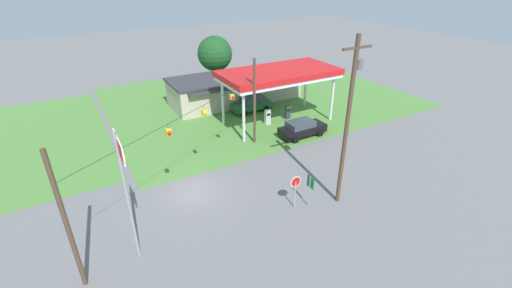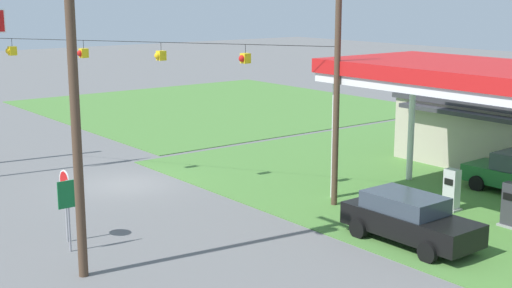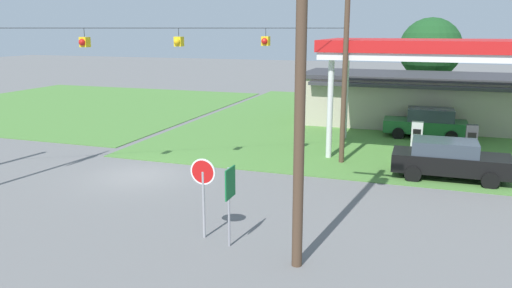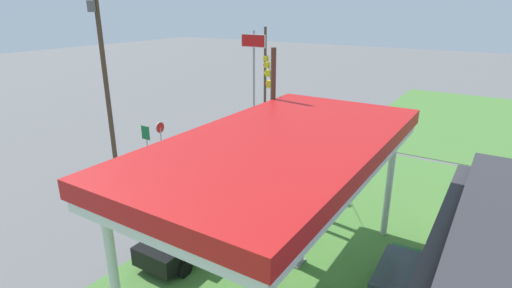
{
  "view_description": "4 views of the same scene",
  "coord_description": "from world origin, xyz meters",
  "px_view_note": "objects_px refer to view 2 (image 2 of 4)",
  "views": [
    {
      "loc": [
        -6.35,
        -20.49,
        14.76
      ],
      "look_at": [
        6.14,
        1.59,
        1.79
      ],
      "focal_mm": 24.0,
      "sensor_mm": 36.0,
      "label": 1
    },
    {
      "loc": [
        27.47,
        -14.15,
        8.21
      ],
      "look_at": [
        5.89,
        2.65,
        2.46
      ],
      "focal_mm": 50.0,
      "sensor_mm": 36.0,
      "label": 2
    },
    {
      "loc": [
        11.58,
        -18.04,
        6.26
      ],
      "look_at": [
        4.82,
        1.5,
        1.46
      ],
      "focal_mm": 35.0,
      "sensor_mm": 36.0,
      "label": 3
    },
    {
      "loc": [
        23.48,
        13.97,
        9.76
      ],
      "look_at": [
        5.49,
        2.53,
        2.38
      ],
      "focal_mm": 28.0,
      "sensor_mm": 36.0,
      "label": 4
    }
  ],
  "objects_px": {
    "utility_pole_main": "(73,60)",
    "car_at_pumps_front": "(409,218)",
    "fuel_pump_near": "(452,191)",
    "fuel_pump_far": "(511,206)",
    "route_sign": "(68,201)",
    "gas_station_canopy": "(488,80)",
    "stop_sign_roadside": "(65,190)"
  },
  "relations": [
    {
      "from": "gas_station_canopy",
      "to": "route_sign",
      "type": "xyz_separation_m",
      "value": [
        -6.08,
        -13.47,
        -3.51
      ]
    },
    {
      "from": "utility_pole_main",
      "to": "car_at_pumps_front",
      "type": "bearing_deg",
      "value": 67.71
    },
    {
      "from": "stop_sign_roadside",
      "to": "utility_pole_main",
      "type": "height_order",
      "value": "utility_pole_main"
    },
    {
      "from": "gas_station_canopy",
      "to": "car_at_pumps_front",
      "type": "xyz_separation_m",
      "value": [
        0.14,
        -4.17,
        -4.34
      ]
    },
    {
      "from": "route_sign",
      "to": "utility_pole_main",
      "type": "bearing_deg",
      "value": -13.88
    },
    {
      "from": "gas_station_canopy",
      "to": "route_sign",
      "type": "relative_size",
      "value": 5.03
    },
    {
      "from": "fuel_pump_far",
      "to": "car_at_pumps_front",
      "type": "bearing_deg",
      "value": -105.29
    },
    {
      "from": "fuel_pump_near",
      "to": "car_at_pumps_front",
      "type": "bearing_deg",
      "value": -71.2
    },
    {
      "from": "fuel_pump_near",
      "to": "fuel_pump_far",
      "type": "distance_m",
      "value": 2.56
    },
    {
      "from": "stop_sign_roadside",
      "to": "gas_station_canopy",
      "type": "bearing_deg",
      "value": -118.27
    },
    {
      "from": "fuel_pump_far",
      "to": "route_sign",
      "type": "bearing_deg",
      "value": -118.66
    },
    {
      "from": "fuel_pump_far",
      "to": "car_at_pumps_front",
      "type": "relative_size",
      "value": 0.35
    },
    {
      "from": "fuel_pump_near",
      "to": "fuel_pump_far",
      "type": "relative_size",
      "value": 1.0
    },
    {
      "from": "utility_pole_main",
      "to": "route_sign",
      "type": "bearing_deg",
      "value": 166.12
    },
    {
      "from": "gas_station_canopy",
      "to": "fuel_pump_far",
      "type": "xyz_separation_m",
      "value": [
        1.28,
        -0.0,
        -4.43
      ]
    },
    {
      "from": "stop_sign_roadside",
      "to": "route_sign",
      "type": "distance_m",
      "value": 1.05
    },
    {
      "from": "utility_pole_main",
      "to": "gas_station_canopy",
      "type": "bearing_deg",
      "value": 74.48
    },
    {
      "from": "fuel_pump_far",
      "to": "stop_sign_roadside",
      "type": "xyz_separation_m",
      "value": [
        -8.35,
        -13.15,
        1.03
      ]
    },
    {
      "from": "gas_station_canopy",
      "to": "stop_sign_roadside",
      "type": "distance_m",
      "value": 15.31
    },
    {
      "from": "fuel_pump_far",
      "to": "fuel_pump_near",
      "type": "bearing_deg",
      "value": 180.0
    },
    {
      "from": "fuel_pump_far",
      "to": "route_sign",
      "type": "relative_size",
      "value": 0.69
    },
    {
      "from": "fuel_pump_near",
      "to": "utility_pole_main",
      "type": "distance_m",
      "value": 15.32
    },
    {
      "from": "fuel_pump_far",
      "to": "stop_sign_roadside",
      "type": "relative_size",
      "value": 0.66
    },
    {
      "from": "gas_station_canopy",
      "to": "car_at_pumps_front",
      "type": "distance_m",
      "value": 6.02
    },
    {
      "from": "car_at_pumps_front",
      "to": "stop_sign_roadside",
      "type": "bearing_deg",
      "value": -129.27
    },
    {
      "from": "fuel_pump_far",
      "to": "utility_pole_main",
      "type": "bearing_deg",
      "value": -110.27
    },
    {
      "from": "fuel_pump_near",
      "to": "gas_station_canopy",
      "type": "bearing_deg",
      "value": 0.07
    },
    {
      "from": "gas_station_canopy",
      "to": "fuel_pump_far",
      "type": "height_order",
      "value": "gas_station_canopy"
    },
    {
      "from": "gas_station_canopy",
      "to": "utility_pole_main",
      "type": "bearing_deg",
      "value": -105.52
    },
    {
      "from": "utility_pole_main",
      "to": "fuel_pump_near",
      "type": "bearing_deg",
      "value": 79.44
    },
    {
      "from": "gas_station_canopy",
      "to": "fuel_pump_far",
      "type": "relative_size",
      "value": 7.3
    },
    {
      "from": "fuel_pump_near",
      "to": "car_at_pumps_front",
      "type": "relative_size",
      "value": 0.35
    }
  ]
}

